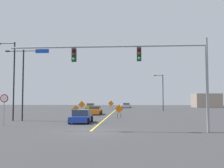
{
  "coord_description": "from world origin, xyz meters",
  "views": [
    {
      "loc": [
        3.02,
        -18.98,
        2.56
      ],
      "look_at": [
        0.24,
        20.1,
        4.83
      ],
      "focal_mm": 39.33,
      "sensor_mm": 36.0,
      "label": 1
    }
  ],
  "objects": [
    {
      "name": "construction_sign_right_lane",
      "position": [
        1.68,
        12.63,
        1.09
      ],
      "size": [
        1.12,
        0.09,
        1.75
      ],
      "color": "orange",
      "rests_on": "ground"
    },
    {
      "name": "construction_sign_left_shoulder",
      "position": [
        -6.16,
        27.81,
        1.28
      ],
      "size": [
        1.36,
        0.19,
        2.04
      ],
      "color": "orange",
      "rests_on": "ground"
    },
    {
      "name": "construction_sign_median_far",
      "position": [
        -1.1,
        35.73,
        1.29
      ],
      "size": [
        1.3,
        0.26,
        2.04
      ],
      "color": "orange",
      "rests_on": "ground"
    },
    {
      "name": "roadside_building_east",
      "position": [
        24.43,
        51.45,
        1.92
      ],
      "size": [
        6.83,
        6.57,
        3.83
      ],
      "color": "gray",
      "rests_on": "ground"
    },
    {
      "name": "car_silver_mid",
      "position": [
        2.23,
        46.65,
        0.61
      ],
      "size": [
        2.11,
        4.27,
        1.3
      ],
      "color": "#B7BABF",
      "rests_on": "ground"
    },
    {
      "name": "construction_sign_median_near",
      "position": [
        -3.27,
        9.55,
        1.09
      ],
      "size": [
        1.09,
        0.19,
        1.73
      ],
      "color": "orange",
      "rests_on": "ground"
    },
    {
      "name": "street_lamp_mid_right",
      "position": [
        9.68,
        31.39,
        4.08
      ],
      "size": [
        1.88,
        0.24,
        7.34
      ],
      "color": "black",
      "rests_on": "ground"
    },
    {
      "name": "street_lamp_mid_left",
      "position": [
        -10.39,
        8.24,
        4.99
      ],
      "size": [
        2.2,
        0.24,
        9.06
      ],
      "color": "black",
      "rests_on": "ground"
    },
    {
      "name": "car_blue_near",
      "position": [
        -2.01,
        6.47,
        0.64
      ],
      "size": [
        2.12,
        3.85,
        1.38
      ],
      "color": "#1E389E",
      "rests_on": "ground"
    },
    {
      "name": "car_yellow_far",
      "position": [
        -6.42,
        40.18,
        0.63
      ],
      "size": [
        2.04,
        4.05,
        1.33
      ],
      "color": "gold",
      "rests_on": "ground"
    },
    {
      "name": "street_lamp_far_left",
      "position": [
        -9.09,
        8.08,
        4.87
      ],
      "size": [
        4.24,
        0.24,
        8.12
      ],
      "color": "black",
      "rests_on": "ground"
    },
    {
      "name": "road_centre_stripe",
      "position": [
        0.0,
        40.49,
        0.0
      ],
      "size": [
        0.16,
        80.98,
        0.01
      ],
      "color": "yellow",
      "rests_on": "ground"
    },
    {
      "name": "stop_sign",
      "position": [
        -8.5,
        2.88,
        2.06
      ],
      "size": [
        0.76,
        0.07,
        2.93
      ],
      "color": "gray",
      "rests_on": "ground"
    },
    {
      "name": "car_orange_distant",
      "position": [
        -2.39,
        19.39,
        0.63
      ],
      "size": [
        2.11,
        4.39,
        1.34
      ],
      "color": "orange",
      "rests_on": "ground"
    },
    {
      "name": "ground",
      "position": [
        0.0,
        0.0,
        0.0
      ],
      "size": [
        145.77,
        145.77,
        0.0
      ],
      "primitive_type": "plane",
      "color": "#38383A"
    },
    {
      "name": "traffic_signal_assembly",
      "position": [
        3.63,
        -0.01,
        5.43
      ],
      "size": [
        15.48,
        0.44,
        7.19
      ],
      "color": "gray",
      "rests_on": "ground"
    }
  ]
}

